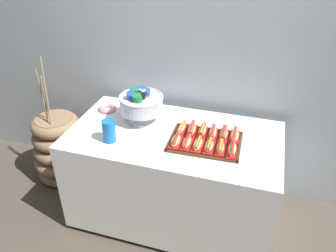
% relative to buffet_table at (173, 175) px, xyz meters
% --- Properties ---
extents(ground_plane, '(10.00, 10.00, 0.00)m').
position_rel_buffet_table_xyz_m(ground_plane, '(0.00, 0.00, -0.41)').
color(ground_plane, '#4C4238').
extents(back_wall, '(6.00, 0.10, 2.60)m').
position_rel_buffet_table_xyz_m(back_wall, '(0.00, 0.55, 0.89)').
color(back_wall, '#9EA8B2').
rests_on(back_wall, ground_plane).
extents(buffet_table, '(1.51, 0.81, 0.78)m').
position_rel_buffet_table_xyz_m(buffet_table, '(0.00, 0.00, 0.00)').
color(buffet_table, white).
rests_on(buffet_table, ground_plane).
extents(floor_vase, '(0.49, 0.49, 1.19)m').
position_rel_buffet_table_xyz_m(floor_vase, '(-1.13, 0.18, -0.11)').
color(floor_vase, '#896B4C').
rests_on(floor_vase, ground_plane).
extents(serving_tray, '(0.49, 0.38, 0.01)m').
position_rel_buffet_table_xyz_m(serving_tray, '(0.23, -0.04, 0.38)').
color(serving_tray, '#472B19').
rests_on(serving_tray, buffet_table).
extents(hot_dog_0, '(0.07, 0.16, 0.06)m').
position_rel_buffet_table_xyz_m(hot_dog_0, '(0.05, -0.13, 0.41)').
color(hot_dog_0, red).
rests_on(hot_dog_0, serving_tray).
extents(hot_dog_1, '(0.07, 0.15, 0.06)m').
position_rel_buffet_table_xyz_m(hot_dog_1, '(0.12, -0.12, 0.41)').
color(hot_dog_1, red).
rests_on(hot_dog_1, serving_tray).
extents(hot_dog_2, '(0.07, 0.16, 0.06)m').
position_rel_buffet_table_xyz_m(hot_dog_2, '(0.20, -0.12, 0.40)').
color(hot_dog_2, red).
rests_on(hot_dog_2, serving_tray).
extents(hot_dog_3, '(0.06, 0.15, 0.06)m').
position_rel_buffet_table_xyz_m(hot_dog_3, '(0.27, -0.12, 0.41)').
color(hot_dog_3, red).
rests_on(hot_dog_3, serving_tray).
extents(hot_dog_4, '(0.07, 0.16, 0.06)m').
position_rel_buffet_table_xyz_m(hot_dog_4, '(0.35, -0.12, 0.41)').
color(hot_dog_4, red).
rests_on(hot_dog_4, serving_tray).
extents(hot_dog_5, '(0.07, 0.18, 0.06)m').
position_rel_buffet_table_xyz_m(hot_dog_5, '(0.42, -0.11, 0.41)').
color(hot_dog_5, red).
rests_on(hot_dog_5, serving_tray).
extents(hot_dog_6, '(0.06, 0.18, 0.06)m').
position_rel_buffet_table_xyz_m(hot_dog_6, '(0.04, 0.04, 0.41)').
color(hot_dog_6, red).
rests_on(hot_dog_6, serving_tray).
extents(hot_dog_7, '(0.08, 0.19, 0.07)m').
position_rel_buffet_table_xyz_m(hot_dog_7, '(0.12, 0.04, 0.41)').
color(hot_dog_7, '#B21414').
rests_on(hot_dog_7, serving_tray).
extents(hot_dog_8, '(0.06, 0.16, 0.06)m').
position_rel_buffet_table_xyz_m(hot_dog_8, '(0.19, 0.04, 0.41)').
color(hot_dog_8, '#B21414').
rests_on(hot_dog_8, serving_tray).
extents(hot_dog_9, '(0.07, 0.18, 0.06)m').
position_rel_buffet_table_xyz_m(hot_dog_9, '(0.27, 0.05, 0.41)').
color(hot_dog_9, red).
rests_on(hot_dog_9, serving_tray).
extents(hot_dog_10, '(0.07, 0.18, 0.06)m').
position_rel_buffet_table_xyz_m(hot_dog_10, '(0.34, 0.05, 0.41)').
color(hot_dog_10, red).
rests_on(hot_dog_10, serving_tray).
extents(hot_dog_11, '(0.07, 0.18, 0.06)m').
position_rel_buffet_table_xyz_m(hot_dog_11, '(0.42, 0.05, 0.41)').
color(hot_dog_11, red).
rests_on(hot_dog_11, serving_tray).
extents(punch_bowl, '(0.33, 0.33, 0.27)m').
position_rel_buffet_table_xyz_m(punch_bowl, '(-0.28, 0.10, 0.53)').
color(punch_bowl, silver).
rests_on(punch_bowl, buffet_table).
extents(cup_stack, '(0.09, 0.09, 0.16)m').
position_rel_buffet_table_xyz_m(cup_stack, '(-0.40, -0.21, 0.45)').
color(cup_stack, blue).
rests_on(cup_stack, buffet_table).
extents(donut, '(0.14, 0.14, 0.04)m').
position_rel_buffet_table_xyz_m(donut, '(-0.61, 0.19, 0.39)').
color(donut, pink).
rests_on(donut, buffet_table).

